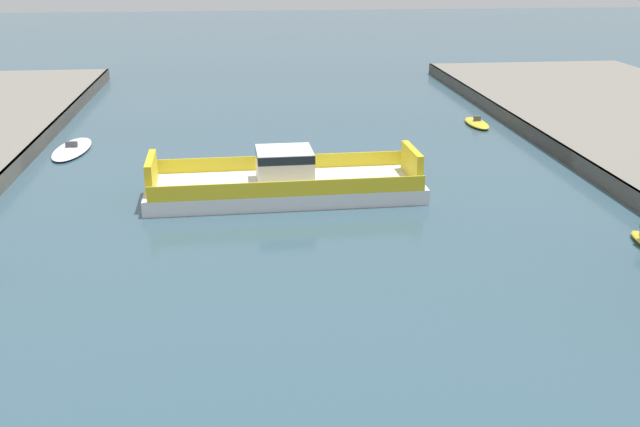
{
  "coord_description": "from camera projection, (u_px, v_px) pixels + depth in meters",
  "views": [
    {
      "loc": [
        -4.51,
        -13.54,
        17.41
      ],
      "look_at": [
        0.0,
        28.09,
        2.0
      ],
      "focal_mm": 41.09,
      "sensor_mm": 36.0,
      "label": 1
    }
  ],
  "objects": [
    {
      "name": "chain_ferry",
      "position": [
        285.0,
        182.0,
        53.51
      ],
      "size": [
        20.19,
        7.3,
        3.55
      ],
      "color": "silver",
      "rests_on": "ground"
    },
    {
      "name": "moored_boat_near_left",
      "position": [
        477.0,
        123.0,
        74.92
      ],
      "size": [
        1.96,
        5.34,
        0.98
      ],
      "color": "yellow",
      "rests_on": "ground"
    },
    {
      "name": "moored_boat_upstream_a",
      "position": [
        72.0,
        149.0,
        65.57
      ],
      "size": [
        3.29,
        8.36,
        0.89
      ],
      "color": "white",
      "rests_on": "ground"
    }
  ]
}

